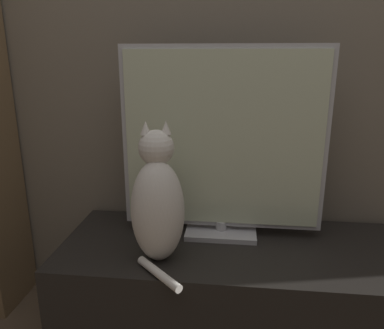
{
  "coord_description": "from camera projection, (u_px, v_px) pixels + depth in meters",
  "views": [
    {
      "loc": [
        -0.02,
        -0.37,
        1.1
      ],
      "look_at": [
        -0.17,
        0.9,
        0.73
      ],
      "focal_mm": 35.0,
      "sensor_mm": 36.0,
      "label": 1
    }
  ],
  "objects": [
    {
      "name": "wall_back",
      "position": [
        244.0,
        4.0,
        1.46
      ],
      "size": [
        4.8,
        0.05,
        2.6
      ],
      "color": "#756B5B",
      "rests_on": "ground_plane"
    },
    {
      "name": "cat",
      "position": [
        158.0,
        203.0,
        1.27
      ],
      "size": [
        0.22,
        0.31,
        0.49
      ],
      "rotation": [
        0.0,
        0.0,
        0.19
      ],
      "color": "silver",
      "rests_on": "tv_stand"
    },
    {
      "name": "tv_stand",
      "position": [
        235.0,
        293.0,
        1.47
      ],
      "size": [
        1.33,
        0.53,
        0.42
      ],
      "color": "black",
      "rests_on": "ground_plane"
    },
    {
      "name": "tv",
      "position": [
        223.0,
        145.0,
        1.41
      ],
      "size": [
        0.77,
        0.17,
        0.73
      ],
      "color": "#B7B7BC",
      "rests_on": "tv_stand"
    }
  ]
}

